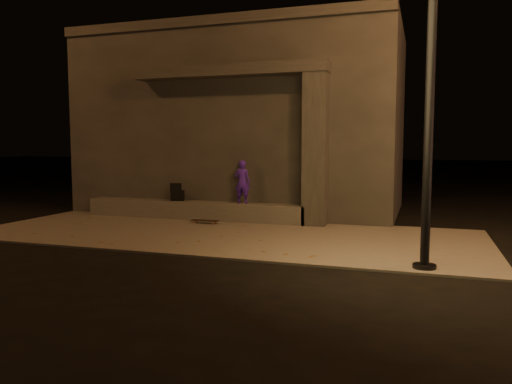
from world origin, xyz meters
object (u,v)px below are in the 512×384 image
(skateboarder, at_px, (242,182))
(street_lamp_0, at_px, (432,21))
(backpack, at_px, (178,195))
(skateboard, at_px, (205,221))
(column, at_px, (316,150))

(skateboarder, xyz_separation_m, street_lamp_0, (4.35, -3.62, 2.77))
(backpack, height_order, skateboard, backpack)
(column, bearing_deg, skateboarder, 180.00)
(skateboarder, bearing_deg, column, 179.28)
(skateboarder, xyz_separation_m, skateboard, (-0.74, -0.65, -0.93))
(column, relative_size, skateboard, 5.01)
(column, relative_size, skateboarder, 3.32)
(column, bearing_deg, street_lamp_0, -55.41)
(street_lamp_0, bearing_deg, backpack, 149.57)
(skateboarder, height_order, street_lamp_0, street_lamp_0)
(backpack, distance_m, skateboard, 1.37)
(column, bearing_deg, skateboard, -165.92)
(skateboarder, bearing_deg, backpack, -0.72)
(skateboard, bearing_deg, street_lamp_0, -31.40)
(skateboarder, xyz_separation_m, backpack, (-1.81, 0.00, -0.38))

